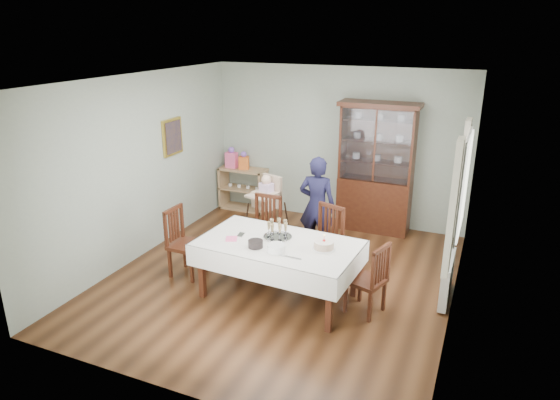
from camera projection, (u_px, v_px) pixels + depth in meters
The scene contains 25 objects.
floor at pixel (281, 278), 6.95m from camera, with size 5.00×5.00×0.00m, color #593319.
room_shell at pixel (296, 150), 6.84m from camera, with size 5.00×5.00×5.00m.
dining_table at pixel (278, 269), 6.36m from camera, with size 2.06×1.27×0.76m.
china_cabinet at pixel (376, 166), 8.25m from camera, with size 1.30×0.48×2.18m.
sideboard at pixel (243, 189), 9.44m from camera, with size 0.90×0.38×0.80m.
picture_frame at pixel (172, 137), 7.92m from camera, with size 0.04×0.48×0.58m, color gold.
window at pixel (464, 185), 5.87m from camera, with size 0.04×1.02×1.22m, color white.
curtain_left at pixel (453, 209), 5.38m from camera, with size 0.07×0.30×1.55m, color silver.
curtain_right at pixel (462, 179), 6.46m from camera, with size 0.07×0.30×1.55m, color silver.
radiator at pixel (447, 279), 6.30m from camera, with size 0.10×0.80×0.55m, color white.
chair_far_left at pixel (263, 243), 7.35m from camera, with size 0.45×0.45×0.99m.
chair_far_right at pixel (323, 255), 6.95m from camera, with size 0.56×0.56×0.99m.
chair_end_left at pixel (187, 255), 6.96m from camera, with size 0.45×0.45×0.97m.
chair_end_right at pixel (366, 292), 6.04m from camera, with size 0.51×0.51×0.91m.
woman at pixel (317, 206), 7.49m from camera, with size 0.56×0.37×1.53m, color black.
high_chair at pixel (267, 215), 8.01m from camera, with size 0.63×0.63×1.12m.
champagne_tray at pixel (278, 233), 6.35m from camera, with size 0.37×0.37×0.22m.
birthday_cake at pixel (324, 245), 6.03m from camera, with size 0.28×0.28×0.19m.
plate_stack_dark at pixel (256, 244), 6.09m from camera, with size 0.19×0.19×0.09m, color black.
plate_stack_white at pixel (276, 248), 5.96m from camera, with size 0.22×0.22×0.09m, color white.
napkin_stack at pixel (231, 239), 6.32m from camera, with size 0.14×0.14×0.02m, color #FF5D95.
cutlery at pixel (239, 234), 6.47m from camera, with size 0.10×0.14×0.01m, color silver, non-canonical shape.
cake_knife at pixel (290, 257), 5.83m from camera, with size 0.30×0.03×0.01m, color silver.
gift_bag_pink at pixel (232, 158), 9.32m from camera, with size 0.22×0.14×0.40m.
gift_bag_orange at pixel (244, 161), 9.23m from camera, with size 0.21×0.18×0.33m.
Camera 1 is at (2.44, -5.69, 3.33)m, focal length 32.00 mm.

